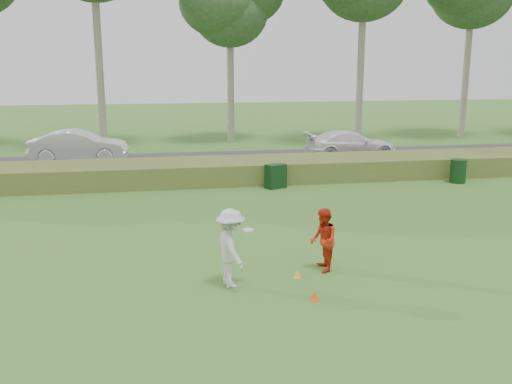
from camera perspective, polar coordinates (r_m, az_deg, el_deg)
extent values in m
plane|color=#326722|center=(13.83, 2.95, -8.95)|extent=(120.00, 120.00, 0.00)
cube|color=#4D5E25|center=(25.11, -3.21, 2.14)|extent=(80.00, 3.00, 0.90)
cube|color=#2D2D2D|center=(30.07, -4.36, 3.12)|extent=(80.00, 6.00, 0.06)
cylinder|color=gray|center=(35.71, -15.68, 16.67)|extent=(0.44, 0.44, 15.50)
cylinder|color=gray|center=(37.32, -2.58, 13.87)|extent=(0.44, 0.44, 11.50)
ellipsoid|color=#2A4A25|center=(37.48, -2.63, 18.27)|extent=(6.24, 6.24, 5.28)
cylinder|color=gray|center=(37.35, 10.56, 15.59)|extent=(0.44, 0.44, 14.00)
cylinder|color=gray|center=(41.93, 20.52, 14.36)|extent=(0.44, 0.44, 13.50)
imported|color=silver|center=(13.27, -2.53, -5.62)|extent=(0.93, 1.32, 1.86)
cylinder|color=white|center=(13.20, -0.83, -3.83)|extent=(0.27, 0.27, 0.03)
imported|color=red|center=(14.34, 6.75, -4.81)|extent=(0.67, 0.82, 1.60)
cone|color=#FA4B0D|center=(12.80, 5.90, -10.31)|extent=(0.20, 0.20, 0.22)
cone|color=#FAAE1A|center=(14.05, 4.18, -8.15)|extent=(0.19, 0.19, 0.21)
cube|color=black|center=(23.61, 1.98, 1.59)|extent=(0.93, 0.78, 1.00)
cylinder|color=black|center=(26.19, 19.56, 1.99)|extent=(0.75, 0.75, 1.02)
imported|color=silver|center=(30.94, -17.29, 4.42)|extent=(5.02, 2.03, 1.62)
imported|color=white|center=(31.24, 9.44, 4.73)|extent=(4.92, 2.01, 1.43)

